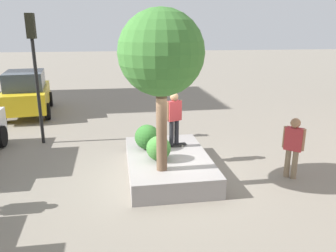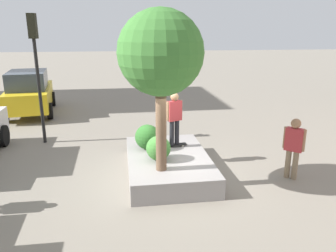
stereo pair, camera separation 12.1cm
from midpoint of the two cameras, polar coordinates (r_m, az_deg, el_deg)
ground_plane at (r=9.58m, az=-0.55°, el=-9.22°), size 120.00×120.00×0.00m
planter_ledge at (r=9.88m, az=-0.35°, el=-6.59°), size 3.76×2.36×0.56m
plaza_tree at (r=8.08m, az=-1.63°, el=12.35°), size 2.11×2.11×4.10m
boxwood_shrub at (r=10.18m, az=-3.98°, el=-1.92°), size 0.77×0.77×0.77m
hedge_clump at (r=9.31m, az=-2.02°, el=-3.88°), size 0.70×0.70×0.70m
skateboard at (r=10.46m, az=0.71°, el=-3.28°), size 0.31×0.82×0.07m
skateboarder at (r=10.17m, az=0.73°, el=1.91°), size 0.35×0.53×1.67m
taxi_cab at (r=18.06m, az=-23.52°, el=5.36°), size 4.92×2.71×2.18m
traffic_light_corner at (r=12.79m, az=-22.48°, el=10.91°), size 0.35×0.30×4.69m
bystander_watching at (r=9.93m, az=20.60°, el=-2.94°), size 0.47×0.49×1.79m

